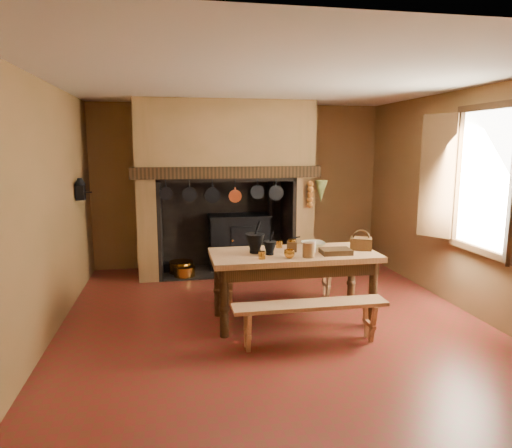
{
  "coord_description": "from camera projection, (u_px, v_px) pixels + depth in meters",
  "views": [
    {
      "loc": [
        -1.15,
        -5.15,
        2.09
      ],
      "look_at": [
        -0.15,
        0.3,
        1.14
      ],
      "focal_mm": 32.0,
      "sensor_mm": 36.0,
      "label": 1
    }
  ],
  "objects": [
    {
      "name": "hanging_pans",
      "position": [
        226.0,
        194.0,
        7.02
      ],
      "size": [
        1.92,
        0.29,
        0.27
      ],
      "color": "black",
      "rests_on": "chimney_breast"
    },
    {
      "name": "back_wall",
      "position": [
        239.0,
        186.0,
        7.98
      ],
      "size": [
        5.0,
        0.02,
        2.8
      ],
      "primitive_type": "cube",
      "color": "brown",
      "rests_on": "floor"
    },
    {
      "name": "bench_front",
      "position": [
        310.0,
        313.0,
        4.81
      ],
      "size": [
        1.65,
        0.29,
        0.46
      ],
      "color": "tan",
      "rests_on": "floor"
    },
    {
      "name": "stoneware_crock",
      "position": [
        309.0,
        250.0,
        5.15
      ],
      "size": [
        0.18,
        0.18,
        0.17
      ],
      "primitive_type": "cylinder",
      "rotation": [
        0.0,
        0.0,
        0.41
      ],
      "color": "brown",
      "rests_on": "work_table"
    },
    {
      "name": "brass_cup",
      "position": [
        289.0,
        254.0,
        5.11
      ],
      "size": [
        0.15,
        0.15,
        0.1
      ],
      "primitive_type": "imported",
      "rotation": [
        0.0,
        0.0,
        0.34
      ],
      "color": "#B27B29",
      "rests_on": "work_table"
    },
    {
      "name": "ceiling",
      "position": [
        274.0,
        82.0,
        5.08
      ],
      "size": [
        5.5,
        5.5,
        0.0
      ],
      "primitive_type": "plane",
      "rotation": [
        3.14,
        0.0,
        0.0
      ],
      "color": "silver",
      "rests_on": "back_wall"
    },
    {
      "name": "brass_mug_b",
      "position": [
        279.0,
        244.0,
        5.63
      ],
      "size": [
        0.1,
        0.1,
        0.09
      ],
      "primitive_type": "cylinder",
      "rotation": [
        0.0,
        0.0,
        -0.28
      ],
      "color": "#B27B29",
      "rests_on": "work_table"
    },
    {
      "name": "wall_right",
      "position": [
        466.0,
        201.0,
        5.76
      ],
      "size": [
        0.02,
        5.5,
        2.8
      ],
      "primitive_type": "cube",
      "color": "brown",
      "rests_on": "floor"
    },
    {
      "name": "work_table",
      "position": [
        294.0,
        263.0,
        5.42
      ],
      "size": [
        1.96,
        0.87,
        0.85
      ],
      "color": "tan",
      "rests_on": "floor"
    },
    {
      "name": "chimney_breast",
      "position": [
        225.0,
        163.0,
        7.43
      ],
      "size": [
        2.95,
        0.96,
        2.8
      ],
      "color": "brown",
      "rests_on": "floor"
    },
    {
      "name": "glass_jar",
      "position": [
        313.0,
        247.0,
        5.37
      ],
      "size": [
        0.11,
        0.11,
        0.14
      ],
      "primitive_type": "cylinder",
      "rotation": [
        0.0,
        0.0,
        -0.4
      ],
      "color": "beige",
      "rests_on": "work_table"
    },
    {
      "name": "hearth_pans",
      "position": [
        181.0,
        269.0,
        7.5
      ],
      "size": [
        0.51,
        0.62,
        0.2
      ],
      "color": "#B27B29",
      "rests_on": "floor"
    },
    {
      "name": "floor",
      "position": [
        272.0,
        320.0,
        5.55
      ],
      "size": [
        5.5,
        5.5,
        0.0
      ],
      "primitive_type": "plane",
      "color": "maroon",
      "rests_on": "ground"
    },
    {
      "name": "onion_string",
      "position": [
        310.0,
        195.0,
        7.24
      ],
      "size": [
        0.12,
        0.1,
        0.46
      ],
      "primitive_type": null,
      "color": "#995F1C",
      "rests_on": "chimney_breast"
    },
    {
      "name": "wall_front",
      "position": [
        375.0,
        267.0,
        2.65
      ],
      "size": [
        5.0,
        0.02,
        2.8
      ],
      "primitive_type": "cube",
      "color": "brown",
      "rests_on": "floor"
    },
    {
      "name": "wall_left",
      "position": [
        45.0,
        212.0,
        4.87
      ],
      "size": [
        0.02,
        5.5,
        2.8
      ],
      "primitive_type": "cube",
      "color": "brown",
      "rests_on": "floor"
    },
    {
      "name": "mixing_bowl",
      "position": [
        313.0,
        245.0,
        5.65
      ],
      "size": [
        0.29,
        0.29,
        0.07
      ],
      "primitive_type": "imported",
      "rotation": [
        0.0,
        0.0,
        -0.02
      ],
      "color": "beige",
      "rests_on": "work_table"
    },
    {
      "name": "wicker_basket",
      "position": [
        361.0,
        243.0,
        5.54
      ],
      "size": [
        0.31,
        0.27,
        0.24
      ],
      "rotation": [
        0.0,
        0.0,
        -0.43
      ],
      "color": "#4C3017",
      "rests_on": "work_table"
    },
    {
      "name": "brass_mug_a",
      "position": [
        262.0,
        255.0,
        5.07
      ],
      "size": [
        0.1,
        0.1,
        0.09
      ],
      "primitive_type": "cylinder",
      "rotation": [
        0.0,
        0.0,
        -0.37
      ],
      "color": "#B27B29",
      "rests_on": "work_table"
    },
    {
      "name": "iron_range",
      "position": [
        240.0,
        241.0,
        7.84
      ],
      "size": [
        1.12,
        0.55,
        1.6
      ],
      "color": "black",
      "rests_on": "floor"
    },
    {
      "name": "coffee_grinder",
      "position": [
        292.0,
        246.0,
        5.43
      ],
      "size": [
        0.17,
        0.15,
        0.18
      ],
      "rotation": [
        0.0,
        0.0,
        -0.28
      ],
      "color": "#392212",
      "rests_on": "work_table"
    },
    {
      "name": "window",
      "position": [
        478.0,
        180.0,
        5.3
      ],
      "size": [
        0.39,
        1.75,
        1.76
      ],
      "color": "white",
      "rests_on": "wall_right"
    },
    {
      "name": "mortar_large",
      "position": [
        255.0,
        242.0,
        5.35
      ],
      "size": [
        0.23,
        0.23,
        0.38
      ],
      "rotation": [
        0.0,
        0.0,
        0.09
      ],
      "color": "black",
      "rests_on": "work_table"
    },
    {
      "name": "bench_back",
      "position": [
        279.0,
        276.0,
        6.19
      ],
      "size": [
        1.66,
        0.29,
        0.47
      ],
      "color": "tan",
      "rests_on": "floor"
    },
    {
      "name": "wall_coffee_mill",
      "position": [
        80.0,
        188.0,
        6.37
      ],
      "size": [
        0.23,
        0.16,
        0.31
      ],
      "color": "black",
      "rests_on": "wall_left"
    },
    {
      "name": "mortar_small",
      "position": [
        270.0,
        247.0,
        5.26
      ],
      "size": [
        0.16,
        0.16,
        0.27
      ],
      "rotation": [
        0.0,
        0.0,
        0.21
      ],
      "color": "black",
      "rests_on": "work_table"
    },
    {
      "name": "wooden_tray",
      "position": [
        336.0,
        251.0,
        5.31
      ],
      "size": [
        0.36,
        0.26,
        0.06
      ],
      "primitive_type": "cube",
      "rotation": [
        0.0,
        0.0,
        -0.04
      ],
      "color": "#392212",
      "rests_on": "work_table"
    },
    {
      "name": "herb_bunch",
      "position": [
        321.0,
        191.0,
        7.27
      ],
      "size": [
        0.2,
        0.2,
        0.35
      ],
      "primitive_type": "cone",
      "rotation": [
        3.14,
        0.0,
        0.0
      ],
      "color": "#5E6630",
      "rests_on": "chimney_breast"
    }
  ]
}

